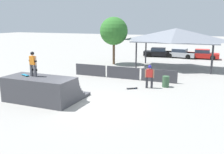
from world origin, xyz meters
TOP-DOWN VIEW (x-y plane):
  - ground_plane at (0.00, 0.00)m, footprint 160.00×160.00m
  - quarter_pipe_ramp at (-3.27, -0.47)m, footprint 4.44×3.50m
  - skater_on_deck at (-3.73, -0.65)m, footprint 0.67×0.26m
  - skateboard_on_deck at (-4.32, -0.73)m, footprint 0.79×0.51m
  - bystander_walking at (2.20, 5.09)m, footprint 0.69×0.30m
  - skateboard_on_ground at (1.10, 4.36)m, footprint 0.80×0.64m
  - barrier_fence at (-0.74, 7.29)m, footprint 9.36×0.12m
  - pavilion_shelter at (2.62, 14.26)m, footprint 8.77×4.55m
  - tree_beside_pavilion at (-4.37, 14.06)m, footprint 3.20×3.20m
  - trash_bin at (3.27, 5.88)m, footprint 0.52×0.52m
  - parked_car_black at (-0.85, 22.41)m, footprint 4.48×2.25m
  - parked_car_silver at (2.09, 22.46)m, footprint 4.23×2.13m
  - parked_car_red at (5.02, 22.60)m, footprint 4.08×1.79m

SIDE VIEW (x-z plane):
  - ground_plane at x=0.00m, z-range 0.00..0.00m
  - skateboard_on_ground at x=1.10m, z-range 0.01..0.10m
  - trash_bin at x=3.27m, z-range 0.00..0.85m
  - barrier_fence at x=-0.74m, z-range 0.00..1.05m
  - parked_car_red at x=5.02m, z-range -0.04..1.24m
  - parked_car_silver at x=2.09m, z-range -0.04..1.24m
  - parked_car_black at x=-0.85m, z-range -0.03..1.24m
  - quarter_pipe_ramp at x=-3.27m, z-range -0.08..1.48m
  - bystander_walking at x=2.20m, z-range 0.15..1.91m
  - skateboard_on_deck at x=-4.32m, z-range 1.58..1.66m
  - skater_on_deck at x=-3.73m, z-range 1.68..3.23m
  - pavilion_shelter at x=2.62m, z-range 1.38..5.61m
  - tree_beside_pavilion at x=-4.37m, z-range 1.11..6.55m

